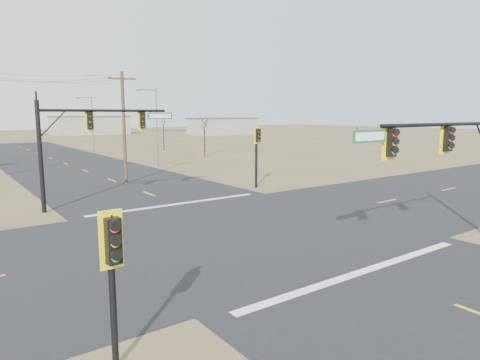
% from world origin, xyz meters
% --- Properties ---
extents(ground, '(320.00, 320.00, 0.00)m').
position_xyz_m(ground, '(0.00, 0.00, 0.00)').
color(ground, brown).
rests_on(ground, ground).
extents(road_ew, '(160.00, 14.00, 0.02)m').
position_xyz_m(road_ew, '(0.00, 0.00, 0.01)').
color(road_ew, black).
rests_on(road_ew, ground).
extents(road_ns, '(14.00, 160.00, 0.02)m').
position_xyz_m(road_ns, '(0.00, 0.00, 0.01)').
color(road_ns, black).
rests_on(road_ns, ground).
extents(stop_bar_near, '(12.00, 0.40, 0.01)m').
position_xyz_m(stop_bar_near, '(0.00, -7.50, 0.03)').
color(stop_bar_near, silver).
rests_on(stop_bar_near, road_ns).
extents(stop_bar_far, '(12.00, 0.40, 0.01)m').
position_xyz_m(stop_bar_far, '(0.00, 7.50, 0.03)').
color(stop_bar_far, silver).
rests_on(stop_bar_far, road_ns).
extents(mast_arm_near, '(10.32, 0.57, 6.06)m').
position_xyz_m(mast_arm_near, '(5.14, -7.56, 4.43)').
color(mast_arm_near, black).
rests_on(mast_arm_near, ground).
extents(mast_arm_far, '(8.83, 0.41, 6.70)m').
position_xyz_m(mast_arm_far, '(-4.53, 10.15, 4.86)').
color(mast_arm_far, black).
rests_on(mast_arm_far, ground).
extents(pedestal_signal_ne, '(0.56, 0.50, 4.93)m').
position_xyz_m(pedestal_signal_ne, '(8.24, 9.51, 3.51)').
color(pedestal_signal_ne, black).
rests_on(pedestal_signal_ne, ground).
extents(pedestal_signal_sw, '(0.58, 0.49, 3.83)m').
position_xyz_m(pedestal_signal_sw, '(-9.71, -8.17, 2.84)').
color(pedestal_signal_sw, black).
rests_on(pedestal_signal_sw, ground).
extents(utility_pole_near, '(2.28, 0.39, 9.34)m').
position_xyz_m(utility_pole_near, '(0.35, 17.44, 4.86)').
color(utility_pole_near, '#4B3720').
rests_on(utility_pole_near, ground).
extents(streetlight_a, '(2.42, 0.29, 8.68)m').
position_xyz_m(streetlight_a, '(7.57, 26.99, 4.87)').
color(streetlight_a, slate).
rests_on(streetlight_a, ground).
extents(streetlight_b, '(2.39, 0.36, 8.52)m').
position_xyz_m(streetlight_b, '(7.46, 49.80, 4.78)').
color(streetlight_b, slate).
rests_on(streetlight_b, ground).
extents(bare_tree_c, '(2.82, 2.82, 5.93)m').
position_xyz_m(bare_tree_c, '(18.07, 33.90, 4.65)').
color(bare_tree_c, black).
rests_on(bare_tree_c, ground).
extents(bare_tree_d, '(2.93, 2.93, 6.23)m').
position_xyz_m(bare_tree_d, '(17.93, 46.48, 5.01)').
color(bare_tree_d, black).
rests_on(bare_tree_d, ground).
extents(warehouse_mid, '(20.00, 12.00, 5.00)m').
position_xyz_m(warehouse_mid, '(25.00, 110.00, 2.50)').
color(warehouse_mid, '#9F998D').
rests_on(warehouse_mid, ground).
extents(warehouse_right, '(18.00, 10.00, 4.50)m').
position_xyz_m(warehouse_right, '(55.00, 85.00, 2.25)').
color(warehouse_right, '#9F998D').
rests_on(warehouse_right, ground).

